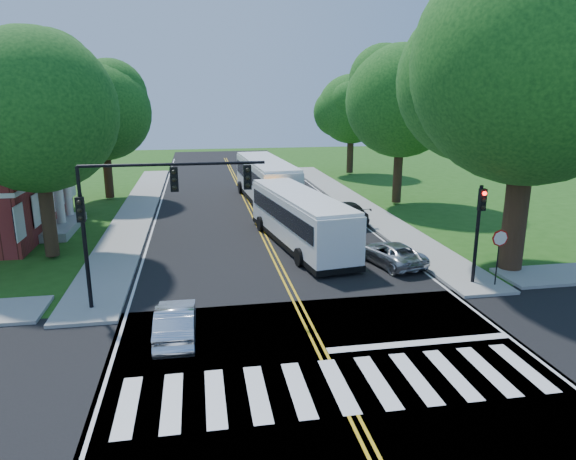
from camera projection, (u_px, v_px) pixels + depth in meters
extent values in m
plane|color=#1F4E13|center=(334.00, 377.00, 15.61)|extent=(140.00, 140.00, 0.00)
cube|color=black|center=(261.00, 229.00, 32.74)|extent=(14.00, 96.00, 0.01)
cube|color=black|center=(334.00, 377.00, 15.61)|extent=(60.00, 12.00, 0.01)
cube|color=gold|center=(254.00, 215.00, 36.55)|extent=(0.36, 70.00, 0.01)
cube|color=silver|center=(156.00, 219.00, 35.40)|extent=(0.12, 70.00, 0.01)
cube|color=silver|center=(346.00, 212.00, 37.70)|extent=(0.12, 70.00, 0.01)
cube|color=silver|center=(338.00, 385.00, 15.13)|extent=(12.60, 3.00, 0.01)
cube|color=silver|center=(420.00, 343.00, 17.72)|extent=(6.60, 0.40, 0.01)
cube|color=gray|center=(138.00, 210.00, 37.99)|extent=(2.60, 40.00, 0.15)
cube|color=gray|center=(353.00, 202.00, 40.80)|extent=(2.60, 40.00, 0.15)
cylinder|color=black|center=(516.00, 207.00, 24.28)|extent=(1.10, 1.10, 6.00)
sphere|color=#327C24|center=(533.00, 63.00, 22.63)|extent=(10.80, 10.80, 10.80)
cylinder|color=black|center=(47.00, 211.00, 26.34)|extent=(0.70, 0.70, 4.80)
sphere|color=#327C24|center=(35.00, 111.00, 25.07)|extent=(8.00, 8.00, 8.00)
cylinder|color=black|center=(108.00, 171.00, 41.71)|extent=(0.70, 0.70, 4.40)
sphere|color=#327C24|center=(102.00, 112.00, 40.52)|extent=(7.60, 7.60, 7.60)
cylinder|color=black|center=(398.00, 171.00, 39.73)|extent=(0.70, 0.70, 5.00)
sphere|color=#327C24|center=(402.00, 101.00, 38.40)|extent=(8.40, 8.40, 8.40)
cylinder|color=black|center=(350.00, 152.00, 55.21)|extent=(0.70, 0.70, 4.40)
sphere|color=#327C24|center=(352.00, 109.00, 54.05)|extent=(7.20, 7.20, 7.20)
cube|color=silver|center=(55.00, 161.00, 31.43)|extent=(1.40, 6.00, 0.45)
cube|color=gray|center=(62.00, 226.00, 32.49)|extent=(1.80, 6.00, 0.50)
cylinder|color=silver|center=(50.00, 205.00, 29.92)|extent=(0.50, 0.50, 4.20)
cylinder|color=silver|center=(59.00, 198.00, 32.02)|extent=(0.50, 0.50, 4.20)
cylinder|color=silver|center=(67.00, 191.00, 34.11)|extent=(0.50, 0.50, 4.20)
cylinder|color=black|center=(86.00, 252.00, 19.79)|extent=(0.16, 0.16, 4.60)
cube|color=black|center=(80.00, 210.00, 19.21)|extent=(0.30, 0.22, 0.95)
sphere|color=black|center=(79.00, 202.00, 19.00)|extent=(0.18, 0.18, 0.18)
cylinder|color=black|center=(174.00, 164.00, 19.54)|extent=(7.00, 0.12, 0.12)
cube|color=black|center=(174.00, 179.00, 19.54)|extent=(0.30, 0.22, 0.95)
cube|color=black|center=(247.00, 177.00, 20.01)|extent=(0.30, 0.22, 0.95)
cylinder|color=black|center=(477.00, 235.00, 22.59)|extent=(0.16, 0.16, 4.40)
cube|color=black|center=(482.00, 200.00, 22.04)|extent=(0.30, 0.22, 0.95)
sphere|color=#FF0A05|center=(485.00, 193.00, 21.83)|extent=(0.18, 0.18, 0.18)
cylinder|color=black|center=(497.00, 261.00, 22.53)|extent=(0.06, 0.06, 2.20)
cylinder|color=#A50A07|center=(500.00, 238.00, 22.23)|extent=(0.76, 0.04, 0.76)
cube|color=white|center=(300.00, 220.00, 28.90)|extent=(4.10, 11.66, 2.66)
cube|color=black|center=(300.00, 211.00, 28.78)|extent=(4.06, 10.88, 0.92)
cube|color=black|center=(271.00, 195.00, 34.10)|extent=(2.36, 0.44, 1.55)
cube|color=orange|center=(271.00, 182.00, 33.88)|extent=(1.64, 0.34, 0.31)
cube|color=black|center=(300.00, 240.00, 29.20)|extent=(4.17, 11.76, 0.29)
cube|color=white|center=(300.00, 195.00, 28.55)|extent=(4.01, 11.31, 0.21)
cylinder|color=black|center=(298.00, 221.00, 33.01)|extent=(0.44, 0.96, 0.93)
cylinder|color=black|center=(261.00, 224.00, 32.24)|extent=(0.44, 0.96, 0.93)
cylinder|color=black|center=(346.00, 252.00, 26.36)|extent=(0.44, 0.96, 0.93)
cylinder|color=black|center=(300.00, 257.00, 25.59)|extent=(0.44, 0.96, 0.93)
cube|color=white|center=(266.00, 181.00, 40.74)|extent=(3.57, 12.99, 2.99)
cube|color=black|center=(266.00, 174.00, 40.60)|extent=(3.58, 12.10, 1.03)
cube|color=black|center=(252.00, 166.00, 46.73)|extent=(2.67, 0.27, 1.74)
cube|color=orange|center=(252.00, 155.00, 46.48)|extent=(1.85, 0.21, 0.35)
cube|color=black|center=(266.00, 197.00, 41.08)|extent=(3.62, 13.10, 0.33)
cube|color=white|center=(266.00, 161.00, 40.34)|extent=(3.49, 12.60, 0.24)
cylinder|color=black|center=(272.00, 186.00, 45.35)|extent=(0.41, 1.06, 1.04)
cylinder|color=black|center=(241.00, 187.00, 44.70)|extent=(0.41, 1.06, 1.04)
cylinder|color=black|center=(295.00, 204.00, 37.68)|extent=(0.41, 1.06, 1.04)
cylinder|color=black|center=(258.00, 206.00, 37.03)|extent=(0.41, 1.06, 1.04)
imported|color=silver|center=(176.00, 322.00, 17.90)|extent=(1.36, 3.83, 1.26)
imported|color=#AFB2B6|center=(391.00, 253.00, 25.80)|extent=(2.86, 4.53, 1.17)
imported|color=black|center=(345.00, 212.00, 34.56)|extent=(2.46, 4.92, 1.37)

